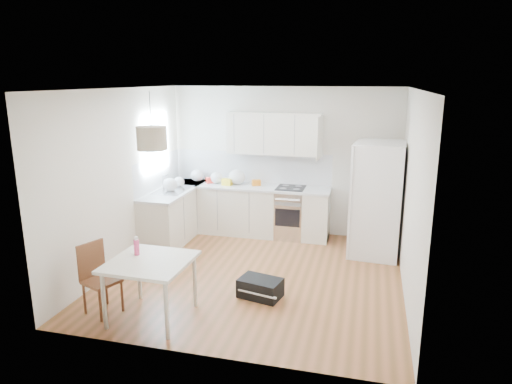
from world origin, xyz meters
TOP-DOWN VIEW (x-y plane):
  - floor at (0.00, 0.00)m, footprint 4.20×4.20m
  - ceiling at (0.00, 0.00)m, footprint 4.20×4.20m
  - wall_back at (0.00, 2.10)m, footprint 4.20×0.00m
  - wall_left at (-2.10, 0.00)m, footprint 0.00×4.20m
  - wall_right at (2.10, 0.00)m, footprint 0.00×4.20m
  - window_glassblock at (-2.09, 1.15)m, footprint 0.02×1.00m
  - cabinets_back at (-0.60, 1.80)m, footprint 3.00×0.60m
  - cabinets_left at (-1.80, 1.20)m, footprint 0.60×1.80m
  - counter_back at (-0.60, 1.80)m, footprint 3.02×0.64m
  - counter_left at (-1.80, 1.20)m, footprint 0.64×1.82m
  - backsplash_back at (-0.60, 2.09)m, footprint 3.00×0.01m
  - backsplash_left at (-2.09, 1.20)m, footprint 0.01×1.80m
  - upper_cabinets at (-0.15, 1.94)m, footprint 1.70×0.32m
  - range_oven at (0.20, 1.80)m, footprint 0.50×0.61m
  - sink at (-1.80, 1.15)m, footprint 0.50×0.80m
  - refrigerator at (1.72, 1.36)m, footprint 0.96×1.00m
  - dining_table at (-0.91, -1.50)m, footprint 0.96×0.96m
  - dining_chair at (-1.55, -1.55)m, footprint 0.49×0.49m
  - drink_bottle at (-1.15, -1.37)m, footprint 0.08×0.08m
  - gym_bag at (0.24, -0.66)m, footprint 0.62×0.47m
  - pendant_lamp at (-0.85, -1.39)m, footprint 0.37×0.37m
  - grocery_bag_a at (-1.63, 1.90)m, footprint 0.25×0.22m
  - grocery_bag_b at (-1.21, 1.83)m, footprint 0.24×0.20m
  - grocery_bag_c at (-0.82, 1.84)m, footprint 0.31×0.26m
  - grocery_bag_d at (-1.79, 1.41)m, footprint 0.20×0.17m
  - grocery_bag_e at (-1.80, 1.06)m, footprint 0.26×0.22m
  - snack_orange at (-0.45, 1.84)m, footprint 0.18×0.16m
  - snack_yellow at (-0.98, 1.73)m, footprint 0.19×0.14m
  - snack_red at (-1.34, 1.83)m, footprint 0.19×0.17m

SIDE VIEW (x-z plane):
  - floor at x=0.00m, z-range 0.00..0.00m
  - gym_bag at x=0.24m, z-range 0.00..0.25m
  - cabinets_back at x=-0.60m, z-range 0.00..0.88m
  - cabinets_left at x=-1.80m, z-range 0.00..0.88m
  - range_oven at x=0.20m, z-range 0.00..0.88m
  - dining_chair at x=-1.55m, z-range 0.00..0.89m
  - dining_table at x=-0.91m, z-range 0.29..1.03m
  - drink_bottle at x=-1.15m, z-range 0.74..0.97m
  - counter_back at x=-0.60m, z-range 0.88..0.92m
  - counter_left at x=-1.80m, z-range 0.88..0.92m
  - sink at x=-1.80m, z-range 0.84..0.99m
  - refrigerator at x=1.72m, z-range 0.00..1.86m
  - snack_orange at x=-0.45m, z-range 0.92..1.03m
  - snack_red at x=-1.34m, z-range 0.92..1.03m
  - snack_yellow at x=-0.98m, z-range 0.92..1.04m
  - grocery_bag_d at x=-1.79m, z-range 0.92..1.10m
  - grocery_bag_b at x=-1.21m, z-range 0.92..1.14m
  - grocery_bag_a at x=-1.63m, z-range 0.92..1.15m
  - grocery_bag_e at x=-1.80m, z-range 0.92..1.15m
  - grocery_bag_c at x=-0.82m, z-range 0.92..1.20m
  - backsplash_back at x=-0.60m, z-range 0.92..1.50m
  - backsplash_left at x=-2.09m, z-range 0.92..1.50m
  - wall_back at x=0.00m, z-range -0.75..3.45m
  - wall_left at x=-2.10m, z-range -0.75..3.45m
  - wall_right at x=2.10m, z-range -0.75..3.45m
  - window_glassblock at x=-2.09m, z-range 1.25..2.25m
  - upper_cabinets at x=-0.15m, z-range 1.50..2.25m
  - pendant_lamp at x=-0.85m, z-range 2.05..2.31m
  - ceiling at x=0.00m, z-range 2.70..2.70m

